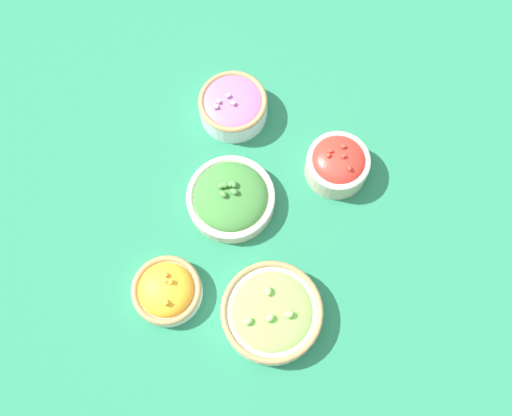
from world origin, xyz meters
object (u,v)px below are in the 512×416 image
bowl_red_onion (233,105)px  bowl_squash (167,290)px  bowl_cherry_tomatoes (338,163)px  bowl_broccoli (231,198)px  bowl_lettuce (272,312)px

bowl_red_onion → bowl_squash: bowl_red_onion is taller
bowl_red_onion → bowl_cherry_tomatoes: size_ratio=1.13×
bowl_cherry_tomatoes → bowl_red_onion: bearing=-107.0°
bowl_red_onion → bowl_broccoli: 0.20m
bowl_cherry_tomatoes → bowl_squash: bearing=-37.4°
bowl_broccoli → bowl_cherry_tomatoes: bowl_cherry_tomatoes is taller
bowl_squash → bowl_lettuce: bearing=93.4°
bowl_lettuce → bowl_cherry_tomatoes: bearing=170.8°
bowl_cherry_tomatoes → bowl_squash: 0.41m
bowl_lettuce → bowl_cherry_tomatoes: (-0.31, 0.05, 0.01)m
bowl_squash → bowl_cherry_tomatoes: bearing=142.6°
bowl_lettuce → bowl_red_onion: bowl_red_onion is taller
bowl_broccoli → bowl_squash: size_ratio=1.33×
bowl_lettuce → bowl_red_onion: bearing=-154.5°
bowl_lettuce → bowl_broccoli: size_ratio=1.08×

